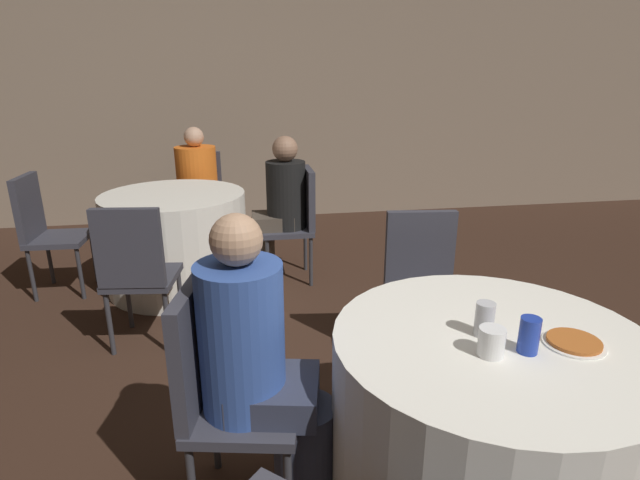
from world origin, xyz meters
The scene contains 16 objects.
wall_back centered at (0.00, 4.26, 1.40)m, with size 16.00×0.06×2.80m.
table_near centered at (0.20, -0.09, 0.38)m, with size 1.11×1.11×0.75m.
table_far centered at (-1.14, 2.32, 0.38)m, with size 1.08×1.08×0.75m.
chair_near_west centered at (-0.76, 0.11, 0.54)m, with size 0.47×0.47×0.91m.
chair_near_north centered at (0.31, 0.88, 0.54)m, with size 0.44×0.45×0.91m.
chair_far_east centered at (-0.19, 2.31, 0.54)m, with size 0.41×0.40×0.91m.
chair_far_south centered at (-1.26, 1.37, 0.54)m, with size 0.45×0.45×0.91m.
chair_far_west centered at (-2.09, 2.36, 0.54)m, with size 0.42×0.42×0.91m.
chair_far_north centered at (-1.00, 3.26, 0.54)m, with size 0.45×0.46×0.91m.
person_blue_shirt centered at (-0.59, 0.07, 0.58)m, with size 0.49×0.35×1.18m.
person_black_shirt centered at (-0.35, 2.31, 0.58)m, with size 0.49×0.31×1.16m.
person_orange_shirt centered at (-1.03, 3.11, 0.60)m, with size 0.40×0.52×1.16m.
pizza_plate_near centered at (0.44, -0.18, 0.76)m, with size 0.20×0.20×0.02m.
soda_can_silver centered at (0.17, -0.07, 0.81)m, with size 0.07×0.07×0.12m.
soda_can_blue centered at (0.26, -0.20, 0.81)m, with size 0.07×0.07×0.12m.
cup_near centered at (0.13, -0.19, 0.80)m, with size 0.09×0.09×0.10m.
Camera 1 is at (-0.65, -1.49, 1.61)m, focal length 28.00 mm.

